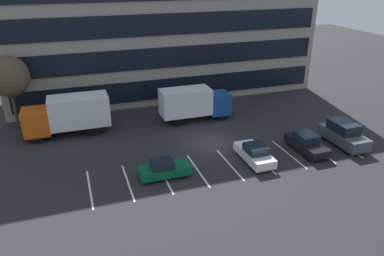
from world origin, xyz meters
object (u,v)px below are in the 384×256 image
sedan_black (307,143)px  bare_tree (8,77)px  box_truck_blue (194,102)px  sedan_white (255,154)px  sedan_forest (164,169)px  suv_charcoal (344,134)px  box_truck_orange (68,114)px

sedan_black → bare_tree: size_ratio=0.61×
bare_tree → box_truck_blue: bearing=-11.5°
sedan_black → bare_tree: 28.26m
sedan_black → sedan_white: bearing=-177.7°
sedan_black → sedan_forest: bearing=-179.4°
box_truck_blue → suv_charcoal: (10.81, -10.02, -0.91)m
sedan_forest → sedan_white: 7.71m
sedan_white → sedan_black: bearing=2.3°
sedan_black → sedan_white: 5.21m
sedan_forest → bare_tree: 18.46m
box_truck_orange → sedan_forest: 12.54m
box_truck_blue → suv_charcoal: 14.77m
sedan_forest → bare_tree: size_ratio=0.54×
box_truck_orange → sedan_white: box_truck_orange is taller
box_truck_orange → bare_tree: bare_tree is taller
sedan_white → bare_tree: size_ratio=0.59×
suv_charcoal → sedan_white: suv_charcoal is taller
box_truck_blue → bare_tree: 18.10m
sedan_black → sedan_forest: 12.91m
box_truck_orange → suv_charcoal: (23.32, -10.47, -1.05)m
box_truck_blue → suv_charcoal: bearing=-42.8°
box_truck_blue → box_truck_orange: (-12.51, 0.45, 0.15)m
box_truck_orange → sedan_forest: bearing=-58.4°
suv_charcoal → sedan_white: (-9.09, -0.23, -0.31)m
sedan_forest → bare_tree: bare_tree is taller
box_truck_blue → bare_tree: bare_tree is taller
suv_charcoal → bare_tree: (-28.23, 13.56, 4.33)m
box_truck_orange → bare_tree: bearing=147.8°
box_truck_blue → sedan_white: box_truck_blue is taller
box_truck_orange → bare_tree: (-4.91, 3.09, 3.27)m
box_truck_blue → sedan_forest: (-5.98, -10.16, -1.29)m
suv_charcoal → box_truck_blue: bearing=137.2°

